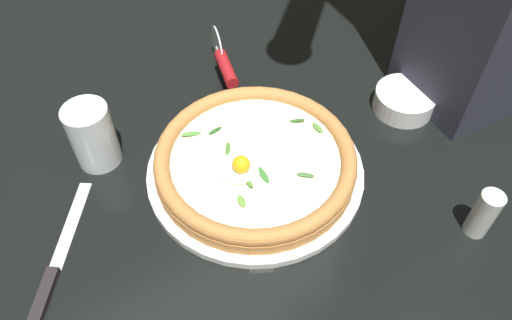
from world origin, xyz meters
TOP-DOWN VIEW (x-y plane):
  - ground_plane at (0.00, 0.00)m, footprint 2.40×2.40m
  - pizza_plate at (0.03, 0.00)m, footprint 0.33×0.33m
  - pizza at (0.03, 0.00)m, footprint 0.30×0.30m
  - side_bowl at (-0.26, 0.01)m, footprint 0.10×0.10m
  - pizza_cutter at (-0.03, -0.22)m, footprint 0.05×0.14m
  - table_knife at (0.35, 0.01)m, footprint 0.15×0.20m
  - drinking_glass at (0.23, -0.15)m, footprint 0.07×0.07m
  - pepper_shaker at (-0.18, 0.25)m, footprint 0.03×0.03m

SIDE VIEW (x-z plane):
  - ground_plane at x=0.00m, z-range -0.03..0.00m
  - table_knife at x=0.35m, z-range 0.00..0.01m
  - pizza_plate at x=0.03m, z-range 0.00..0.01m
  - side_bowl at x=-0.26m, z-range 0.00..0.04m
  - pizza at x=0.03m, z-range 0.01..0.06m
  - pizza_cutter at x=-0.03m, z-range 0.00..0.08m
  - pepper_shaker at x=-0.18m, z-range 0.00..0.08m
  - drinking_glass at x=0.23m, z-range -0.01..0.10m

